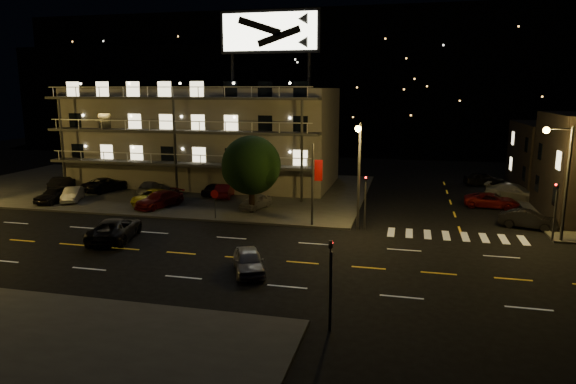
% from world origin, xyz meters
% --- Properties ---
extents(ground, '(140.00, 140.00, 0.00)m').
position_xyz_m(ground, '(0.00, 0.00, 0.00)').
color(ground, black).
rests_on(ground, ground).
extents(curb_nw, '(44.00, 24.00, 0.15)m').
position_xyz_m(curb_nw, '(-14.00, 20.00, 0.07)').
color(curb_nw, '#393936').
rests_on(curb_nw, ground).
extents(motel, '(28.00, 13.80, 18.10)m').
position_xyz_m(motel, '(-9.94, 23.88, 5.34)').
color(motel, gray).
rests_on(motel, ground).
extents(hill_backdrop, '(120.00, 25.00, 24.00)m').
position_xyz_m(hill_backdrop, '(-5.94, 68.78, 11.55)').
color(hill_backdrop, black).
rests_on(hill_backdrop, ground).
extents(streetlight_nc, '(0.44, 1.92, 8.00)m').
position_xyz_m(streetlight_nc, '(8.50, 7.94, 4.96)').
color(streetlight_nc, '#2D2D30').
rests_on(streetlight_nc, ground).
extents(streetlight_ne, '(1.92, 0.44, 8.00)m').
position_xyz_m(streetlight_ne, '(22.14, 8.30, 4.96)').
color(streetlight_ne, '#2D2D30').
rests_on(streetlight_ne, ground).
extents(signal_nw, '(0.20, 0.27, 4.60)m').
position_xyz_m(signal_nw, '(9.00, 8.50, 2.57)').
color(signal_nw, '#2D2D30').
rests_on(signal_nw, ground).
extents(signal_sw, '(0.20, 0.27, 4.60)m').
position_xyz_m(signal_sw, '(9.00, -8.50, 2.57)').
color(signal_sw, '#2D2D30').
rests_on(signal_sw, ground).
extents(signal_ne, '(0.27, 0.20, 4.60)m').
position_xyz_m(signal_ne, '(22.00, 8.50, 2.57)').
color(signal_ne, '#2D2D30').
rests_on(signal_ne, ground).
extents(banner_north, '(0.83, 0.16, 6.40)m').
position_xyz_m(banner_north, '(5.09, 8.40, 3.43)').
color(banner_north, '#2D2D30').
rests_on(banner_north, ground).
extents(stop_sign, '(0.91, 0.11, 2.61)m').
position_xyz_m(stop_sign, '(-3.00, 8.57, 1.71)').
color(stop_sign, '#2D2D30').
rests_on(stop_sign, ground).
extents(tree, '(5.16, 4.97, 6.50)m').
position_xyz_m(tree, '(-0.83, 11.40, 4.01)').
color(tree, black).
rests_on(tree, curb_nw).
extents(lot_car_0, '(1.99, 4.38, 1.46)m').
position_xyz_m(lot_car_0, '(-19.60, 10.88, 0.88)').
color(lot_car_0, black).
rests_on(lot_car_0, curb_nw).
extents(lot_car_1, '(2.77, 4.12, 1.28)m').
position_xyz_m(lot_car_1, '(-18.31, 11.60, 0.79)').
color(lot_car_1, gray).
rests_on(lot_car_1, curb_nw).
extents(lot_car_2, '(2.55, 4.74, 1.27)m').
position_xyz_m(lot_car_2, '(-10.61, 12.35, 0.78)').
color(lot_car_2, yellow).
rests_on(lot_car_2, curb_nw).
extents(lot_car_3, '(3.51, 5.12, 1.38)m').
position_xyz_m(lot_car_3, '(-9.28, 11.21, 0.84)').
color(lot_car_3, '#5E0D0D').
rests_on(lot_car_3, curb_nw).
extents(lot_car_4, '(2.46, 3.90, 1.24)m').
position_xyz_m(lot_car_4, '(-0.83, 12.64, 0.77)').
color(lot_car_4, gray).
rests_on(lot_car_4, curb_nw).
extents(lot_car_5, '(2.22, 4.29, 1.34)m').
position_xyz_m(lot_car_5, '(-23.01, 16.50, 0.82)').
color(lot_car_5, black).
rests_on(lot_car_5, curb_nw).
extents(lot_car_6, '(3.73, 5.45, 1.38)m').
position_xyz_m(lot_car_6, '(-18.04, 16.74, 0.84)').
color(lot_car_6, black).
rests_on(lot_car_6, curb_nw).
extents(lot_car_7, '(2.65, 4.71, 1.29)m').
position_xyz_m(lot_car_7, '(-12.90, 16.30, 0.79)').
color(lot_car_7, gray).
rests_on(lot_car_7, curb_nw).
extents(lot_car_8, '(1.86, 3.87, 1.27)m').
position_xyz_m(lot_car_8, '(-6.29, 17.09, 0.79)').
color(lot_car_8, black).
rests_on(lot_car_8, curb_nw).
extents(lot_car_9, '(2.01, 4.18, 1.32)m').
position_xyz_m(lot_car_9, '(-5.13, 16.55, 0.81)').
color(lot_car_9, '#5E0D0D').
rests_on(lot_car_9, curb_nw).
extents(side_car_0, '(4.42, 2.62, 1.38)m').
position_xyz_m(side_car_0, '(21.08, 11.74, 0.69)').
color(side_car_0, black).
rests_on(side_car_0, ground).
extents(side_car_1, '(4.91, 2.75, 1.30)m').
position_xyz_m(side_car_1, '(19.37, 18.46, 0.65)').
color(side_car_1, '#5E0D0D').
rests_on(side_car_1, ground).
extents(side_car_2, '(5.69, 3.85, 1.53)m').
position_xyz_m(side_car_2, '(21.95, 22.45, 0.77)').
color(side_car_2, gray).
rests_on(side_car_2, ground).
extents(side_car_3, '(4.53, 2.66, 1.45)m').
position_xyz_m(side_car_3, '(20.14, 29.75, 0.72)').
color(side_car_3, black).
rests_on(side_car_3, ground).
extents(road_car_east, '(3.06, 4.31, 1.36)m').
position_xyz_m(road_car_east, '(3.32, -2.33, 0.68)').
color(road_car_east, gray).
rests_on(road_car_east, ground).
extents(road_car_west, '(3.71, 5.99, 1.55)m').
position_xyz_m(road_car_west, '(-7.80, 1.76, 0.77)').
color(road_car_west, black).
rests_on(road_car_west, ground).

